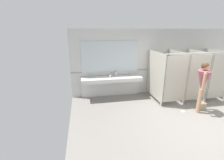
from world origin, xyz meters
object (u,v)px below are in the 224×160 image
object	(u,v)px
person_standing	(203,81)
soap_dispenser	(116,74)
paper_cup	(110,76)
handbag	(202,106)

from	to	relation	value
person_standing	soap_dispenser	bearing A→B (deg)	142.83
paper_cup	person_standing	bearing A→B (deg)	-30.80
person_standing	soap_dispenser	xyz separation A→B (m)	(-2.47, 1.88, -0.11)
handbag	soap_dispenser	distance (m)	3.37
person_standing	handbag	bearing A→B (deg)	22.02
person_standing	paper_cup	size ratio (longest dim) A/B	16.26
paper_cup	soap_dispenser	bearing A→B (deg)	39.49
person_standing	handbag	world-z (taller)	person_standing
person_standing	paper_cup	bearing A→B (deg)	149.20
handbag	soap_dispenser	xyz separation A→B (m)	(-2.73, 1.77, 0.85)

